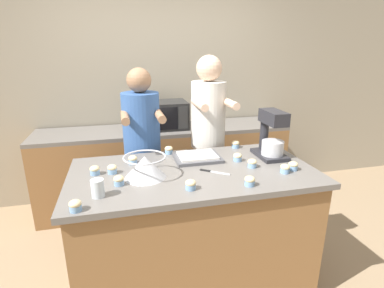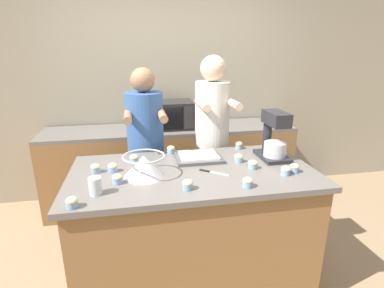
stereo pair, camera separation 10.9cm
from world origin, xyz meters
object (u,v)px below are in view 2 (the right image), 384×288
microwave_oven (169,115)px  cupcake_7 (72,202)px  cupcake_3 (239,145)px  cupcake_4 (294,168)px  cupcake_11 (113,167)px  cupcake_12 (171,149)px  person_right (212,145)px  cupcake_6 (134,159)px  baking_tray (199,157)px  stand_mixer (274,138)px  cupcake_0 (96,168)px  cupcake_5 (188,185)px  cupcake_2 (286,170)px  cupcake_8 (117,179)px  cupcake_10 (248,182)px  person_left (147,155)px  cupcake_9 (239,158)px  cupcake_1 (253,164)px  drinking_glass (95,186)px  mixing_bowl (144,165)px  knife (212,172)px

microwave_oven → cupcake_7: 1.88m
cupcake_3 → cupcake_4: bearing=-69.6°
cupcake_11 → cupcake_12: bearing=34.4°
person_right → cupcake_6: 0.82m
baking_tray → stand_mixer: bearing=-8.0°
cupcake_12 → microwave_oven: bearing=84.3°
cupcake_0 → cupcake_5: 0.69m
cupcake_7 → cupcake_11: size_ratio=1.00×
cupcake_2 → cupcake_8: 1.12m
person_right → cupcake_3: 0.31m
baking_tray → microwave_oven: (-0.10, 1.13, 0.10)m
cupcake_2 → cupcake_8: (-1.12, 0.08, 0.00)m
cupcake_2 → cupcake_10: size_ratio=1.00×
microwave_oven → cupcake_10: 1.69m
person_left → cupcake_11: (-0.25, -0.56, 0.13)m
microwave_oven → stand_mixer: bearing=-61.0°
person_left → cupcake_12: (0.19, -0.25, 0.13)m
stand_mixer → cupcake_11: (-1.21, -0.04, -0.13)m
cupcake_6 → cupcake_4: bearing=-19.9°
cupcake_9 → cupcake_1: bearing=-69.4°
microwave_oven → drinking_glass: size_ratio=4.99×
drinking_glass → cupcake_9: size_ratio=1.61×
mixing_bowl → cupcake_5: size_ratio=4.27×
cupcake_6 → cupcake_7: same height
mixing_bowl → cupcake_12: bearing=61.6°
cupcake_7 → microwave_oven: bearing=67.2°
microwave_oven → cupcake_12: microwave_oven is taller
microwave_oven → cupcake_5: microwave_oven is taller
person_right → cupcake_12: person_right is taller
person_left → person_right: bearing=0.0°
mixing_bowl → knife: (0.46, -0.03, -0.08)m
cupcake_9 → stand_mixer: bearing=5.8°
cupcake_1 → cupcake_9: same height
stand_mixer → baking_tray: stand_mixer is taller
stand_mixer → cupcake_9: (-0.29, -0.03, -0.13)m
person_left → cupcake_7: person_left is taller
drinking_glass → cupcake_11: bearing=76.9°
person_right → stand_mixer: (0.36, -0.51, 0.20)m
microwave_oven → cupcake_2: microwave_oven is taller
mixing_bowl → microwave_oven: microwave_oven is taller
cupcake_7 → mixing_bowl: bearing=40.9°
person_right → cupcake_1: 0.70m
stand_mixer → cupcake_0: bearing=-178.5°
cupcake_0 → cupcake_12: 0.64m
cupcake_11 → microwave_oven: bearing=66.7°
drinking_glass → knife: drinking_glass is taller
person_right → drinking_glass: bearing=-136.4°
person_right → microwave_oven: person_right is taller
person_right → cupcake_0: person_right is taller
person_left → cupcake_1: bearing=-43.4°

